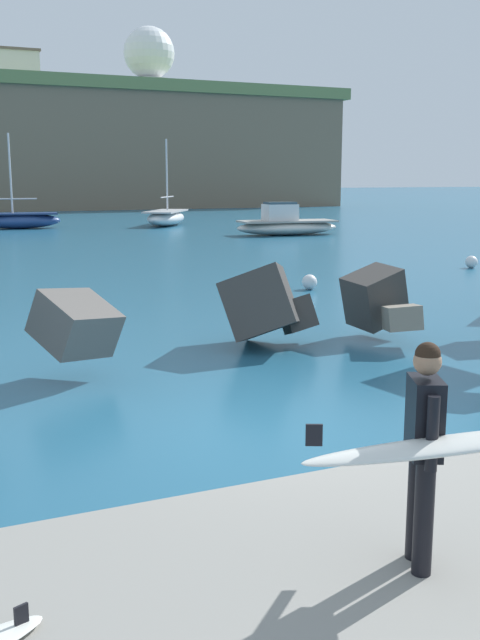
# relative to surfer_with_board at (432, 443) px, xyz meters

# --- Properties ---
(ground_plane) EXTENTS (400.00, 400.00, 0.00)m
(ground_plane) POSITION_rel_surfer_with_board_xyz_m (0.78, 3.87, -1.28)
(ground_plane) COLOR #235B7A
(breakwater_jetty) EXTENTS (29.20, 7.39, 2.99)m
(breakwater_jetty) POSITION_rel_surfer_with_board_xyz_m (5.38, 6.96, -0.15)
(breakwater_jetty) COLOR #4C4944
(breakwater_jetty) RESTS_ON ground
(surfer_with_board) EXTENTS (2.05, 1.52, 1.78)m
(surfer_with_board) POSITION_rel_surfer_with_board_xyz_m (0.00, 0.00, 0.00)
(surfer_with_board) COLOR black
(surfer_with_board) RESTS_ON walkway_path
(boat_near_centre) EXTENTS (6.15, 2.80, 1.85)m
(boat_near_centre) POSITION_rel_surfer_with_board_xyz_m (16.06, 33.28, -0.69)
(boat_near_centre) COLOR beige
(boat_near_centre) RESTS_ON ground
(boat_mid_right) EXTENTS (5.28, 2.35, 5.92)m
(boat_mid_right) POSITION_rel_surfer_with_board_xyz_m (3.00, 44.89, -0.73)
(boat_mid_right) COLOR navy
(boat_mid_right) RESTS_ON ground
(boat_far_left) EXTENTS (4.81, 5.92, 5.74)m
(boat_far_left) POSITION_rel_surfer_with_board_xyz_m (12.47, 43.89, -0.72)
(boat_far_left) COLOR white
(boat_far_left) RESTS_ON ground
(mooring_buoy_middle) EXTENTS (0.44, 0.44, 0.44)m
(mooring_buoy_middle) POSITION_rel_surfer_with_board_xyz_m (14.96, 16.69, -1.06)
(mooring_buoy_middle) COLOR silver
(mooring_buoy_middle) RESTS_ON ground
(mooring_buoy_outer) EXTENTS (0.44, 0.44, 0.44)m
(mooring_buoy_outer) POSITION_rel_surfer_with_board_xyz_m (7.09, 14.49, -1.06)
(mooring_buoy_outer) COLOR silver
(mooring_buoy_outer) RESTS_ON ground
(radar_dome) EXTENTS (6.55, 6.55, 9.32)m
(radar_dome) POSITION_rel_surfer_with_board_xyz_m (26.46, 91.96, 16.46)
(radar_dome) COLOR silver
(radar_dome) RESTS_ON headland_bluff
(station_building_annex) EXTENTS (7.20, 6.32, 5.48)m
(station_building_annex) POSITION_rel_surfer_with_board_xyz_m (9.00, 93.76, 14.36)
(station_building_annex) COLOR silver
(station_building_annex) RESTS_ON headland_bluff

